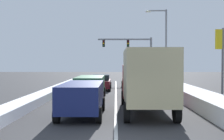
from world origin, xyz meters
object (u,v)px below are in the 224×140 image
at_px(box_truck_right_lane_nearest, 146,78).
at_px(sedan_maroon_center_lane_third, 101,82).
at_px(street_lamp_right_near, 221,15).
at_px(suv_green_center_lane_second, 90,85).
at_px(street_lamp_right_mid, 163,40).
at_px(traffic_light_gantry, 134,50).
at_px(suv_white_right_lane_second, 136,83).
at_px(sedan_tan_right_lane_third, 131,81).
at_px(suv_navy_center_lane_nearest, 82,96).

height_order(box_truck_right_lane_nearest, sedan_maroon_center_lane_third, box_truck_right_lane_nearest).
height_order(sedan_maroon_center_lane_third, street_lamp_right_near, street_lamp_right_near).
bearing_deg(street_lamp_right_near, box_truck_right_lane_nearest, -168.88).
relative_size(box_truck_right_lane_nearest, suv_green_center_lane_second, 1.47).
distance_m(suv_green_center_lane_second, street_lamp_right_mid, 16.12).
bearing_deg(street_lamp_right_near, traffic_light_gantry, 98.01).
xyz_separation_m(traffic_light_gantry, street_lamp_right_mid, (3.26, -4.66, 0.94)).
bearing_deg(suv_white_right_lane_second, suv_green_center_lane_second, -144.41).
bearing_deg(sedan_tan_right_lane_third, box_truck_right_lane_nearest, -90.08).
distance_m(traffic_light_gantry, street_lamp_right_near, 23.61).
distance_m(box_truck_right_lane_nearest, suv_navy_center_lane_nearest, 3.54).
height_order(suv_green_center_lane_second, sedan_maroon_center_lane_third, suv_green_center_lane_second).
bearing_deg(suv_white_right_lane_second, street_lamp_right_near, -62.22).
bearing_deg(sedan_tan_right_lane_third, suv_white_right_lane_second, -89.38).
bearing_deg(sedan_tan_right_lane_third, traffic_light_gantry, 84.19).
xyz_separation_m(suv_white_right_lane_second, suv_navy_center_lane_nearest, (-3.42, -9.52, 0.00)).
bearing_deg(suv_white_right_lane_second, street_lamp_right_mid, 69.16).
relative_size(sedan_maroon_center_lane_third, street_lamp_right_mid, 0.49).
distance_m(box_truck_right_lane_nearest, street_lamp_right_mid, 20.29).
height_order(suv_white_right_lane_second, suv_navy_center_lane_nearest, same).
bearing_deg(sedan_tan_right_lane_third, street_lamp_right_near, -73.48).
distance_m(suv_white_right_lane_second, street_lamp_right_mid, 12.40).
distance_m(suv_white_right_lane_second, sedan_tan_right_lane_third, 6.35).
height_order(box_truck_right_lane_nearest, suv_navy_center_lane_nearest, box_truck_right_lane_nearest).
distance_m(sedan_tan_right_lane_third, suv_navy_center_lane_nearest, 16.22).
height_order(box_truck_right_lane_nearest, suv_green_center_lane_second, box_truck_right_lane_nearest).
bearing_deg(suv_green_center_lane_second, suv_white_right_lane_second, 35.59).
bearing_deg(street_lamp_right_near, suv_navy_center_lane_nearest, -167.72).
relative_size(box_truck_right_lane_nearest, traffic_light_gantry, 0.95).
distance_m(suv_white_right_lane_second, suv_navy_center_lane_nearest, 10.12).
bearing_deg(street_lamp_right_mid, traffic_light_gantry, 124.95).
bearing_deg(box_truck_right_lane_nearest, street_lamp_right_near, 11.12).
bearing_deg(street_lamp_right_mid, box_truck_right_lane_nearest, -102.17).
bearing_deg(sedan_maroon_center_lane_third, street_lamp_right_mid, 42.22).
bearing_deg(street_lamp_right_mid, suv_white_right_lane_second, -110.84).
xyz_separation_m(suv_navy_center_lane_nearest, street_lamp_right_mid, (7.54, 20.35, 4.42)).
relative_size(sedan_tan_right_lane_third, sedan_maroon_center_lane_third, 1.00).
bearing_deg(street_lamp_right_near, suv_green_center_lane_second, 145.87).
bearing_deg(box_truck_right_lane_nearest, sedan_maroon_center_lane_third, 103.46).
distance_m(suv_navy_center_lane_nearest, sedan_maroon_center_lane_third, 13.73).
distance_m(sedan_maroon_center_lane_third, street_lamp_right_mid, 10.91).
height_order(sedan_tan_right_lane_third, suv_green_center_lane_second, suv_green_center_lane_second).
relative_size(traffic_light_gantry, street_lamp_right_near, 0.83).
distance_m(suv_green_center_lane_second, traffic_light_gantry, 18.96).
bearing_deg(suv_navy_center_lane_nearest, traffic_light_gantry, 80.28).
relative_size(traffic_light_gantry, street_lamp_right_mid, 0.82).
bearing_deg(suv_white_right_lane_second, sedan_tan_right_lane_third, 90.62).
height_order(suv_green_center_lane_second, traffic_light_gantry, traffic_light_gantry).
height_order(suv_white_right_lane_second, street_lamp_right_near, street_lamp_right_near).
bearing_deg(sedan_tan_right_lane_third, street_lamp_right_mid, 46.92).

